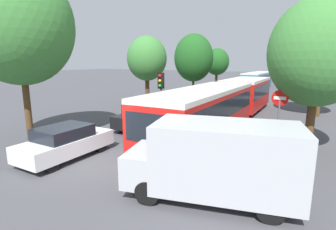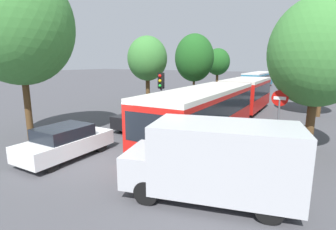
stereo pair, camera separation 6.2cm
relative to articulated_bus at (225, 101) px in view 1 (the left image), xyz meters
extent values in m
plane|color=#47474C|center=(-1.79, -9.21, -1.52)|extent=(200.00, 200.00, 0.00)
cube|color=red|center=(0.12, -3.83, -0.16)|extent=(2.97, 9.99, 2.14)
cube|color=black|center=(0.12, -3.83, 0.22)|extent=(2.98, 9.60, 0.94)
cube|color=silver|center=(0.12, -3.83, 1.01)|extent=(2.97, 9.99, 0.21)
cube|color=red|center=(-0.17, 5.56, -0.16)|extent=(2.87, 6.86, 2.14)
cube|color=black|center=(-0.17, 5.56, 0.22)|extent=(2.88, 6.59, 0.94)
cube|color=silver|center=(-0.17, 5.56, 1.01)|extent=(2.87, 6.86, 0.21)
cylinder|color=black|center=(-0.05, 1.64, -0.16)|extent=(2.00, 1.10, 1.97)
cube|color=black|center=(0.27, -8.75, 0.09)|extent=(2.34, 0.18, 1.15)
cylinder|color=black|center=(1.33, -6.97, -1.00)|extent=(0.35, 1.05, 1.04)
cylinder|color=black|center=(-0.90, -7.04, -1.00)|extent=(0.35, 1.05, 1.04)
cylinder|color=black|center=(1.14, -0.63, -1.00)|extent=(0.35, 1.05, 1.04)
cylinder|color=black|center=(-1.10, -0.70, -1.00)|extent=(0.35, 1.05, 1.04)
cylinder|color=black|center=(0.94, 5.59, -1.00)|extent=(0.35, 1.05, 1.04)
cylinder|color=black|center=(-1.29, 5.52, -1.00)|extent=(0.35, 1.05, 1.04)
cube|color=teal|center=(-3.78, 25.60, -0.29)|extent=(2.69, 11.15, 1.93)
cube|color=black|center=(-3.78, 25.60, 0.06)|extent=(2.70, 10.60, 0.81)
cube|color=silver|center=(-3.78, 25.60, 0.77)|extent=(2.69, 11.15, 0.19)
cylinder|color=black|center=(-4.89, 29.24, -1.04)|extent=(0.31, 0.97, 0.97)
cylinder|color=black|center=(-2.82, 29.29, -1.04)|extent=(0.31, 0.97, 0.97)
cylinder|color=black|center=(-4.75, 22.25, -1.04)|extent=(0.31, 0.97, 0.97)
cylinder|color=black|center=(-2.68, 22.29, -1.04)|extent=(0.31, 0.97, 0.97)
cube|color=white|center=(-3.59, -9.54, -0.95)|extent=(1.80, 4.04, 0.65)
cube|color=black|center=(-3.59, -9.63, -0.38)|extent=(1.62, 2.14, 0.50)
cylinder|color=black|center=(-4.34, -8.28, -1.22)|extent=(0.23, 0.61, 0.61)
cylinder|color=black|center=(-2.91, -8.24, -1.22)|extent=(0.23, 0.61, 0.61)
cylinder|color=black|center=(-4.27, -10.83, -1.22)|extent=(0.23, 0.61, 0.61)
cylinder|color=black|center=(-2.84, -10.80, -1.22)|extent=(0.23, 0.61, 0.61)
cube|color=black|center=(-3.78, -3.59, -0.89)|extent=(2.00, 4.49, 0.72)
cube|color=black|center=(-3.77, -3.69, -0.25)|extent=(1.79, 2.37, 0.55)
cylinder|color=black|center=(-4.60, -2.19, -1.18)|extent=(0.25, 0.68, 0.68)
cylinder|color=black|center=(-3.02, -2.14, -1.18)|extent=(0.25, 0.68, 0.68)
cylinder|color=black|center=(-4.53, -5.03, -1.18)|extent=(0.25, 0.68, 0.68)
cylinder|color=black|center=(-2.95, -4.98, -1.18)|extent=(0.25, 0.68, 0.68)
cube|color=tan|center=(-4.00, 1.41, -0.92)|extent=(1.90, 4.25, 0.68)
cube|color=black|center=(-4.00, 1.31, -0.32)|extent=(1.70, 2.25, 0.52)
cylinder|color=black|center=(-4.79, 2.74, -1.20)|extent=(0.24, 0.65, 0.64)
cylinder|color=black|center=(-3.29, 2.78, -1.20)|extent=(0.24, 0.65, 0.64)
cylinder|color=black|center=(-4.71, 0.05, -1.20)|extent=(0.24, 0.65, 0.64)
cylinder|color=black|center=(-3.21, 0.09, -1.20)|extent=(0.24, 0.65, 0.64)
cube|color=#B21E19|center=(-3.67, 6.47, -0.91)|extent=(1.92, 4.31, 0.69)
cube|color=black|center=(-3.66, 6.37, -0.30)|extent=(1.72, 2.28, 0.53)
cylinder|color=black|center=(-4.46, 7.81, -1.20)|extent=(0.24, 0.66, 0.65)
cylinder|color=black|center=(-2.95, 7.86, -1.20)|extent=(0.24, 0.66, 0.65)
cylinder|color=black|center=(-4.39, 5.09, -1.20)|extent=(0.24, 0.66, 0.65)
cylinder|color=black|center=(-2.87, 5.13, -1.20)|extent=(0.24, 0.66, 0.65)
cube|color=#236638|center=(-3.92, 11.63, -0.91)|extent=(1.93, 4.33, 0.69)
cube|color=black|center=(-3.91, 11.52, -0.30)|extent=(1.73, 2.29, 0.53)
cylinder|color=black|center=(-4.72, 12.98, -1.19)|extent=(0.24, 0.66, 0.65)
cylinder|color=black|center=(-3.19, 13.02, -1.19)|extent=(0.24, 0.66, 0.65)
cylinder|color=black|center=(-4.64, 10.23, -1.19)|extent=(0.24, 0.66, 0.65)
cylinder|color=black|center=(-3.12, 10.28, -1.19)|extent=(0.24, 0.66, 0.65)
cube|color=#B7BABF|center=(3.30, -9.39, -0.21)|extent=(4.49, 3.03, 2.00)
cube|color=#B7BABF|center=(0.89, -10.06, -0.68)|extent=(1.38, 2.07, 1.00)
cylinder|color=black|center=(1.50, -10.76, -1.16)|extent=(0.76, 0.42, 0.72)
cylinder|color=black|center=(1.05, -9.14, -1.16)|extent=(0.76, 0.42, 0.72)
cylinder|color=black|center=(4.68, -9.88, -1.16)|extent=(0.76, 0.42, 0.72)
cylinder|color=black|center=(4.23, -8.26, -1.16)|extent=(0.76, 0.42, 0.72)
cylinder|color=#56595E|center=(-2.58, -3.71, 0.18)|extent=(0.12, 0.12, 3.40)
cube|color=black|center=(-2.58, -3.71, 1.43)|extent=(0.35, 0.28, 0.90)
sphere|color=red|center=(-2.56, -3.86, 1.71)|extent=(0.18, 0.18, 0.18)
sphere|color=#EAAD14|center=(-2.56, -3.86, 1.43)|extent=(0.18, 0.18, 0.18)
sphere|color=green|center=(-2.56, -3.86, 1.15)|extent=(0.18, 0.18, 0.18)
cylinder|color=#56595E|center=(3.87, -4.19, -0.32)|extent=(0.08, 0.08, 2.40)
cylinder|color=red|center=(3.87, -4.19, 0.95)|extent=(0.70, 0.03, 0.70)
cube|color=white|center=(3.87, -4.21, 0.95)|extent=(0.50, 0.04, 0.14)
cylinder|color=#56595E|center=(4.93, -2.22, 0.28)|extent=(0.10, 0.10, 3.60)
cube|color=#197A38|center=(4.93, -2.22, 1.78)|extent=(0.25, 1.39, 0.28)
cube|color=#197A38|center=(4.93, -2.22, 1.44)|extent=(0.25, 1.39, 0.28)
cylinder|color=#51381E|center=(-7.43, -8.80, 0.27)|extent=(0.33, 0.33, 3.57)
ellipsoid|color=#3D7F38|center=(-7.43, -8.80, 4.21)|extent=(5.19, 5.19, 5.76)
ellipsoid|color=#286623|center=(-7.30, -8.50, 3.35)|extent=(3.11, 3.11, 3.17)
cylinder|color=#51381E|center=(-7.80, 2.17, -0.09)|extent=(0.36, 0.36, 2.86)
ellipsoid|color=#3D7F38|center=(-7.80, 2.17, 2.75)|extent=(3.38, 3.38, 3.76)
cylinder|color=#51381E|center=(-7.35, 10.33, -0.29)|extent=(0.26, 0.26, 2.47)
ellipsoid|color=#1E561E|center=(-7.35, 10.33, 2.89)|extent=(4.27, 4.27, 5.19)
ellipsoid|color=#286623|center=(-7.55, 10.57, 2.11)|extent=(2.56, 2.56, 2.86)
cylinder|color=#51381E|center=(-7.75, 18.44, -0.21)|extent=(0.35, 0.35, 2.62)
ellipsoid|color=#1E561E|center=(-7.75, 18.44, 2.46)|extent=(3.32, 3.32, 3.63)
ellipsoid|color=#33752D|center=(-7.72, 18.87, 1.92)|extent=(1.99, 1.99, 2.00)
cylinder|color=#51381E|center=(5.09, -3.40, -0.18)|extent=(0.36, 0.36, 2.68)
ellipsoid|color=#3D7F38|center=(5.09, -3.40, 2.89)|extent=(4.07, 4.07, 4.61)
ellipsoid|color=#286623|center=(5.65, -3.35, 2.20)|extent=(2.44, 2.44, 2.54)
cylinder|color=#51381E|center=(5.13, 5.77, 0.05)|extent=(0.33, 0.33, 3.14)
ellipsoid|color=#286623|center=(5.13, 5.77, 3.54)|extent=(4.47, 4.47, 5.11)
cylinder|color=#51381E|center=(5.54, 13.80, 0.24)|extent=(0.28, 0.28, 3.52)
ellipsoid|color=#1E561E|center=(5.54, 13.80, 3.59)|extent=(3.85, 3.85, 4.23)
ellipsoid|color=#1E561E|center=(5.13, 13.29, 2.96)|extent=(2.31, 2.31, 2.33)
camera|label=1|loc=(5.58, -16.33, 2.51)|focal=28.00mm
camera|label=2|loc=(5.63, -16.30, 2.51)|focal=28.00mm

